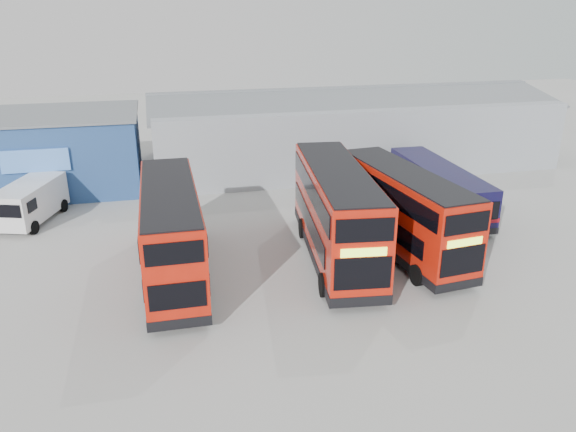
{
  "coord_description": "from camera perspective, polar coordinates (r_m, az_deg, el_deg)",
  "views": [
    {
      "loc": [
        -6.6,
        -21.67,
        12.08
      ],
      "look_at": [
        -0.66,
        3.57,
        2.1
      ],
      "focal_mm": 35.0,
      "sensor_mm": 36.0,
      "label": 1
    }
  ],
  "objects": [
    {
      "name": "panel_van",
      "position": [
        35.62,
        -24.73,
        1.42
      ],
      "size": [
        3.61,
        5.62,
        2.3
      ],
      "rotation": [
        0.0,
        0.0,
        -0.32
      ],
      "color": "silver",
      "rests_on": "ground"
    },
    {
      "name": "double_decker_left",
      "position": [
        26.04,
        -11.74,
        -1.79
      ],
      "size": [
        2.67,
        10.33,
        4.36
      ],
      "rotation": [
        0.0,
        0.0,
        3.14
      ],
      "color": "red",
      "rests_on": "ground"
    },
    {
      "name": "maintenance_shed",
      "position": [
        45.16,
        6.0,
        8.83
      ],
      "size": [
        30.5,
        12.0,
        5.89
      ],
      "color": "#91979E",
      "rests_on": "ground"
    },
    {
      "name": "double_decker_right",
      "position": [
        28.74,
        11.59,
        0.34
      ],
      "size": [
        3.49,
        10.29,
        4.27
      ],
      "rotation": [
        0.0,
        0.0,
        0.11
      ],
      "color": "red",
      "rests_on": "ground"
    },
    {
      "name": "single_decker_blue",
      "position": [
        35.5,
        15.0,
        2.73
      ],
      "size": [
        2.62,
        10.12,
        2.73
      ],
      "rotation": [
        0.0,
        0.0,
        3.12
      ],
      "color": "black",
      "rests_on": "ground"
    },
    {
      "name": "ground_plane",
      "position": [
        25.68,
        3.29,
        -7.05
      ],
      "size": [
        120.0,
        120.0,
        0.0
      ],
      "primitive_type": "plane",
      "color": "gray",
      "rests_on": "ground"
    },
    {
      "name": "double_decker_centre",
      "position": [
        27.44,
        4.92,
        0.12
      ],
      "size": [
        3.87,
        11.2,
        4.64
      ],
      "rotation": [
        0.0,
        0.0,
        -0.11
      ],
      "color": "red",
      "rests_on": "ground"
    },
    {
      "name": "office_block",
      "position": [
        41.45,
        -23.28,
        6.09
      ],
      "size": [
        12.3,
        8.32,
        5.12
      ],
      "color": "navy",
      "rests_on": "ground"
    }
  ]
}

